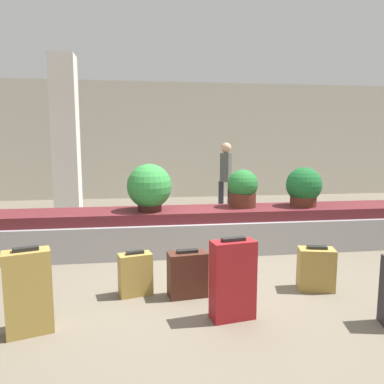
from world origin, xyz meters
TOP-DOWN VIEW (x-y plane):
  - ground_plane at (0.00, 0.00)m, footprint 18.00×18.00m
  - back_wall at (0.00, 6.39)m, footprint 18.00×0.06m
  - carousel at (0.00, 1.21)m, footprint 7.15×0.89m
  - pillar at (-2.14, 3.34)m, footprint 0.46×0.46m
  - suitcase_0 at (0.06, -0.99)m, footprint 0.42×0.25m
  - suitcase_1 at (-1.69, -1.01)m, footprint 0.41×0.30m
  - suitcase_2 at (-0.82, -0.33)m, footprint 0.37×0.25m
  - suitcase_3 at (-0.28, -0.44)m, footprint 0.42×0.26m
  - suitcase_5 at (1.13, -0.46)m, footprint 0.42×0.31m
  - potted_plant_0 at (1.72, 1.21)m, footprint 0.54×0.54m
  - potted_plant_1 at (-0.62, 1.16)m, footprint 0.64×0.64m
  - potted_plant_2 at (0.78, 1.27)m, footprint 0.46×0.46m
  - traveler_0 at (1.05, 3.56)m, footprint 0.31×0.37m

SIDE VIEW (x-z plane):
  - ground_plane at x=0.00m, z-range 0.00..0.00m
  - suitcase_2 at x=-0.82m, z-range -0.01..0.46m
  - suitcase_5 at x=1.13m, z-range -0.01..0.48m
  - suitcase_3 at x=-0.28m, z-range -0.01..0.49m
  - carousel at x=0.00m, z-range -0.01..0.60m
  - suitcase_1 at x=-1.69m, z-range -0.01..0.74m
  - suitcase_0 at x=0.06m, z-range -0.01..0.75m
  - potted_plant_2 at x=0.78m, z-range 0.61..1.18m
  - potted_plant_0 at x=1.72m, z-range 0.61..1.21m
  - traveler_0 at x=1.05m, z-range 0.14..1.71m
  - potted_plant_1 at x=-0.62m, z-range 0.61..1.29m
  - pillar at x=-2.14m, z-range 0.00..3.20m
  - back_wall at x=0.00m, z-range 0.00..3.20m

